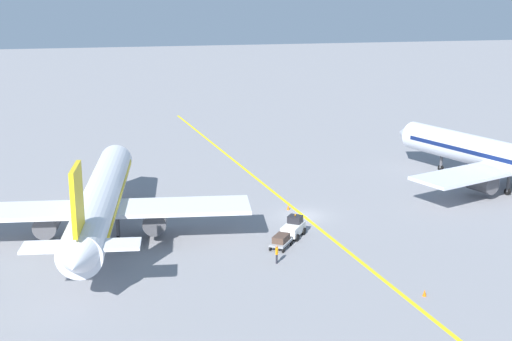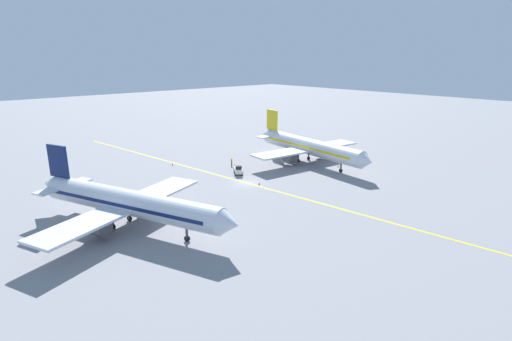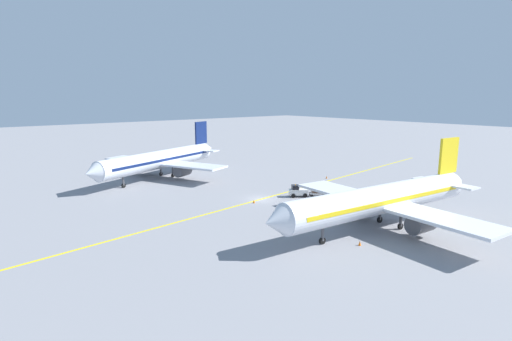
{
  "view_description": "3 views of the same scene",
  "coord_description": "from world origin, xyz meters",
  "px_view_note": "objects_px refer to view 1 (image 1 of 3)",
  "views": [
    {
      "loc": [
        -19.31,
        -68.15,
        23.87
      ],
      "look_at": [
        -4.37,
        3.23,
        4.3
      ],
      "focal_mm": 50.0,
      "sensor_mm": 36.0,
      "label": 1
    },
    {
      "loc": [
        47.36,
        55.49,
        23.47
      ],
      "look_at": [
        1.06,
        3.75,
        3.53
      ],
      "focal_mm": 28.0,
      "sensor_mm": 36.0,
      "label": 2
    },
    {
      "loc": [
        -47.22,
        40.4,
        16.35
      ],
      "look_at": [
        -0.62,
        1.54,
        4.98
      ],
      "focal_mm": 28.0,
      "sensor_mm": 36.0,
      "label": 3
    }
  ],
  "objects_px": {
    "airplane_at_gate": "(101,201)",
    "ground_crew_worker": "(277,253)",
    "traffic_cone_near_nose": "(288,207)",
    "traffic_cone_mid_apron": "(425,293)",
    "baggage_tug_white": "(293,228)",
    "airplane_adjacent_stand": "(508,159)",
    "traffic_cone_by_wingtip": "(85,213)",
    "baggage_cart_trailing": "(281,240)"
  },
  "relations": [
    {
      "from": "traffic_cone_near_nose",
      "to": "traffic_cone_mid_apron",
      "type": "relative_size",
      "value": 1.0
    },
    {
      "from": "baggage_cart_trailing",
      "to": "ground_crew_worker",
      "type": "distance_m",
      "value": 3.67
    },
    {
      "from": "airplane_at_gate",
      "to": "baggage_tug_white",
      "type": "height_order",
      "value": "airplane_at_gate"
    },
    {
      "from": "traffic_cone_mid_apron",
      "to": "traffic_cone_by_wingtip",
      "type": "bearing_deg",
      "value": 135.98
    },
    {
      "from": "ground_crew_worker",
      "to": "traffic_cone_by_wingtip",
      "type": "height_order",
      "value": "ground_crew_worker"
    },
    {
      "from": "traffic_cone_near_nose",
      "to": "traffic_cone_mid_apron",
      "type": "distance_m",
      "value": 23.69
    },
    {
      "from": "airplane_adjacent_stand",
      "to": "baggage_cart_trailing",
      "type": "bearing_deg",
      "value": -156.94
    },
    {
      "from": "traffic_cone_by_wingtip",
      "to": "baggage_tug_white",
      "type": "bearing_deg",
      "value": -27.83
    },
    {
      "from": "baggage_cart_trailing",
      "to": "traffic_cone_by_wingtip",
      "type": "bearing_deg",
      "value": 143.68
    },
    {
      "from": "traffic_cone_mid_apron",
      "to": "airplane_at_gate",
      "type": "bearing_deg",
      "value": 143.15
    },
    {
      "from": "baggage_cart_trailing",
      "to": "traffic_cone_by_wingtip",
      "type": "distance_m",
      "value": 22.18
    },
    {
      "from": "baggage_cart_trailing",
      "to": "traffic_cone_mid_apron",
      "type": "distance_m",
      "value": 15.0
    },
    {
      "from": "airplane_adjacent_stand",
      "to": "baggage_cart_trailing",
      "type": "distance_m",
      "value": 33.06
    },
    {
      "from": "airplane_at_gate",
      "to": "baggage_tug_white",
      "type": "distance_m",
      "value": 18.44
    },
    {
      "from": "traffic_cone_near_nose",
      "to": "traffic_cone_by_wingtip",
      "type": "height_order",
      "value": "same"
    },
    {
      "from": "baggage_cart_trailing",
      "to": "traffic_cone_mid_apron",
      "type": "xyz_separation_m",
      "value": [
        8.5,
        -12.34,
        -0.49
      ]
    },
    {
      "from": "airplane_adjacent_stand",
      "to": "baggage_cart_trailing",
      "type": "height_order",
      "value": "airplane_adjacent_stand"
    },
    {
      "from": "traffic_cone_mid_apron",
      "to": "traffic_cone_by_wingtip",
      "type": "distance_m",
      "value": 36.66
    },
    {
      "from": "airplane_adjacent_stand",
      "to": "traffic_cone_mid_apron",
      "type": "relative_size",
      "value": 62.13
    },
    {
      "from": "traffic_cone_near_nose",
      "to": "ground_crew_worker",
      "type": "bearing_deg",
      "value": -108.16
    },
    {
      "from": "baggage_tug_white",
      "to": "airplane_at_gate",
      "type": "bearing_deg",
      "value": 169.46
    },
    {
      "from": "airplane_at_gate",
      "to": "airplane_adjacent_stand",
      "type": "distance_m",
      "value": 46.83
    },
    {
      "from": "baggage_cart_trailing",
      "to": "traffic_cone_mid_apron",
      "type": "relative_size",
      "value": 5.33
    },
    {
      "from": "baggage_cart_trailing",
      "to": "traffic_cone_near_nose",
      "type": "bearing_deg",
      "value": 72.3
    },
    {
      "from": "airplane_adjacent_stand",
      "to": "baggage_tug_white",
      "type": "relative_size",
      "value": 10.3
    },
    {
      "from": "airplane_adjacent_stand",
      "to": "traffic_cone_mid_apron",
      "type": "distance_m",
      "value": 33.52
    },
    {
      "from": "traffic_cone_by_wingtip",
      "to": "traffic_cone_mid_apron",
      "type": "bearing_deg",
      "value": -44.02
    },
    {
      "from": "airplane_adjacent_stand",
      "to": "baggage_tug_white",
      "type": "xyz_separation_m",
      "value": [
        -28.41,
        -10.19,
        -2.81
      ]
    },
    {
      "from": "traffic_cone_near_nose",
      "to": "traffic_cone_by_wingtip",
      "type": "relative_size",
      "value": 1.0
    },
    {
      "from": "baggage_tug_white",
      "to": "baggage_cart_trailing",
      "type": "bearing_deg",
      "value": -124.97
    },
    {
      "from": "ground_crew_worker",
      "to": "traffic_cone_by_wingtip",
      "type": "bearing_deg",
      "value": 135.08
    },
    {
      "from": "baggage_cart_trailing",
      "to": "traffic_cone_mid_apron",
      "type": "bearing_deg",
      "value": -55.45
    },
    {
      "from": "airplane_at_gate",
      "to": "traffic_cone_mid_apron",
      "type": "distance_m",
      "value": 30.84
    },
    {
      "from": "baggage_tug_white",
      "to": "traffic_cone_by_wingtip",
      "type": "bearing_deg",
      "value": 152.17
    },
    {
      "from": "airplane_adjacent_stand",
      "to": "traffic_cone_near_nose",
      "type": "height_order",
      "value": "airplane_adjacent_stand"
    },
    {
      "from": "traffic_cone_mid_apron",
      "to": "baggage_tug_white",
      "type": "bearing_deg",
      "value": 113.72
    },
    {
      "from": "ground_crew_worker",
      "to": "traffic_cone_by_wingtip",
      "type": "distance_m",
      "value": 23.5
    },
    {
      "from": "baggage_cart_trailing",
      "to": "traffic_cone_by_wingtip",
      "type": "xyz_separation_m",
      "value": [
        -17.86,
        13.13,
        -0.49
      ]
    },
    {
      "from": "airplane_at_gate",
      "to": "ground_crew_worker",
      "type": "bearing_deg",
      "value": -32.69
    },
    {
      "from": "airplane_at_gate",
      "to": "traffic_cone_near_nose",
      "type": "relative_size",
      "value": 64.62
    },
    {
      "from": "traffic_cone_near_nose",
      "to": "airplane_adjacent_stand",
      "type": "bearing_deg",
      "value": 4.47
    },
    {
      "from": "baggage_tug_white",
      "to": "traffic_cone_by_wingtip",
      "type": "relative_size",
      "value": 6.03
    }
  ]
}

